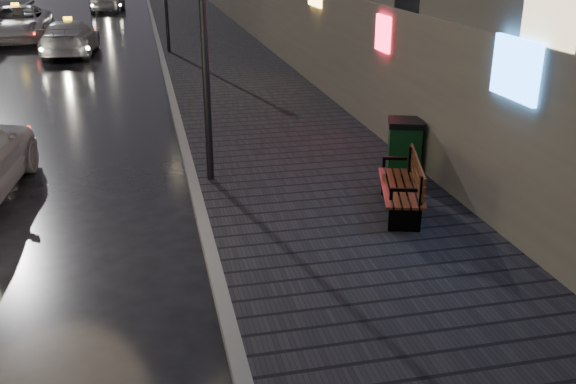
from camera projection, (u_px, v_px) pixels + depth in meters
name	position (u px, v px, depth m)	size (l,w,h in m)	color
sidewalk	(220.00, 55.00, 26.82)	(4.60, 58.00, 0.15)	black
curb	(162.00, 57.00, 26.33)	(0.20, 58.00, 0.15)	slate
lamp_near	(203.00, 5.00, 11.54)	(0.36, 0.36, 5.28)	black
bench	(405.00, 186.00, 11.03)	(1.17, 2.01, 0.97)	black
trash_bin	(405.00, 145.00, 13.09)	(0.88, 0.88, 1.06)	black
taxi_mid	(70.00, 37.00, 27.21)	(2.01, 4.94, 1.43)	silver
taxi_far	(18.00, 23.00, 30.84)	(2.74, 5.95, 1.65)	silver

